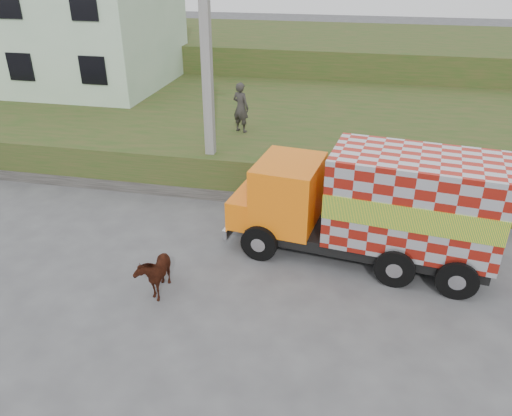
% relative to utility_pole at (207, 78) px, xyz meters
% --- Properties ---
extents(ground, '(120.00, 120.00, 0.00)m').
position_rel_utility_pole_xyz_m(ground, '(1.00, -4.60, -4.08)').
color(ground, '#474749').
rests_on(ground, ground).
extents(embankment, '(40.00, 12.00, 1.50)m').
position_rel_utility_pole_xyz_m(embankment, '(1.00, 5.40, -3.33)').
color(embankment, '#284918').
rests_on(embankment, ground).
extents(embankment_far, '(40.00, 12.00, 3.00)m').
position_rel_utility_pole_xyz_m(embankment_far, '(1.00, 17.40, -2.58)').
color(embankment_far, '#284918').
rests_on(embankment_far, ground).
extents(retaining_strip, '(16.00, 0.50, 0.40)m').
position_rel_utility_pole_xyz_m(retaining_strip, '(-1.00, -0.40, -3.88)').
color(retaining_strip, '#595651').
rests_on(retaining_strip, ground).
extents(building, '(10.00, 8.00, 6.00)m').
position_rel_utility_pole_xyz_m(building, '(-10.00, 8.40, 0.42)').
color(building, beige).
rests_on(building, embankment).
extents(utility_pole, '(1.20, 0.30, 8.00)m').
position_rel_utility_pole_xyz_m(utility_pole, '(0.00, 0.00, 0.00)').
color(utility_pole, gray).
rests_on(utility_pole, ground).
extents(cargo_truck, '(7.36, 3.27, 3.18)m').
position_rel_utility_pole_xyz_m(cargo_truck, '(5.51, -3.14, -2.44)').
color(cargo_truck, black).
rests_on(cargo_truck, ground).
extents(cow, '(0.74, 1.42, 1.16)m').
position_rel_utility_pole_xyz_m(cow, '(0.24, -5.81, -3.49)').
color(cow, '#35130D').
rests_on(cow, ground).
extents(pedestrian, '(0.81, 0.69, 1.88)m').
position_rel_utility_pole_xyz_m(pedestrian, '(0.48, 2.44, -1.64)').
color(pedestrian, '#302E2B').
rests_on(pedestrian, embankment).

